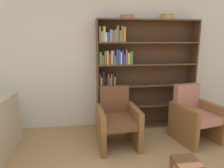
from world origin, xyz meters
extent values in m
cube|color=silver|center=(0.00, 2.66, 1.38)|extent=(12.00, 0.06, 2.75)
cube|color=brown|center=(-0.41, 2.47, 1.03)|extent=(0.03, 0.30, 2.06)
cube|color=brown|center=(1.48, 2.47, 1.03)|extent=(0.02, 0.30, 2.06)
cube|color=brown|center=(0.54, 2.47, 2.04)|extent=(1.86, 0.30, 0.03)
cube|color=brown|center=(0.54, 2.47, 0.01)|extent=(1.86, 0.30, 0.03)
cube|color=#492F1E|center=(0.54, 2.62, 1.03)|extent=(1.86, 0.01, 2.06)
cube|color=white|center=(-0.36, 2.41, 0.15)|extent=(0.02, 0.13, 0.26)
cube|color=#994C99|center=(-0.33, 2.44, 0.13)|extent=(0.04, 0.19, 0.21)
cube|color=red|center=(-0.28, 2.43, 0.14)|extent=(0.04, 0.16, 0.22)
cube|color=#4C756B|center=(-0.23, 2.43, 0.13)|extent=(0.04, 0.17, 0.21)
cube|color=red|center=(-0.20, 2.41, 0.11)|extent=(0.02, 0.14, 0.17)
cube|color=white|center=(-0.16, 2.42, 0.11)|extent=(0.04, 0.15, 0.18)
cube|color=#388C47|center=(-0.12, 2.43, 0.15)|extent=(0.03, 0.17, 0.26)
cube|color=gold|center=(-0.09, 2.43, 0.16)|extent=(0.03, 0.18, 0.27)
cube|color=#4C756B|center=(-0.04, 2.44, 0.14)|extent=(0.04, 0.19, 0.24)
cube|color=red|center=(-0.01, 2.43, 0.15)|extent=(0.02, 0.17, 0.25)
cube|color=black|center=(0.03, 2.43, 0.15)|extent=(0.04, 0.18, 0.26)
cube|color=#334CB2|center=(0.08, 2.41, 0.13)|extent=(0.04, 0.12, 0.22)
cube|color=white|center=(0.11, 2.43, 0.14)|extent=(0.02, 0.17, 0.23)
cube|color=#388C47|center=(0.14, 2.43, 0.12)|extent=(0.02, 0.17, 0.20)
cube|color=white|center=(0.17, 2.44, 0.13)|extent=(0.03, 0.19, 0.22)
cube|color=brown|center=(0.54, 2.47, 0.44)|extent=(1.86, 0.30, 0.03)
cube|color=white|center=(-0.35, 2.44, 0.57)|extent=(0.04, 0.19, 0.23)
cube|color=#334CB2|center=(-0.31, 2.42, 0.55)|extent=(0.04, 0.14, 0.20)
cube|color=black|center=(-0.27, 2.43, 0.54)|extent=(0.02, 0.17, 0.18)
cube|color=black|center=(-0.23, 2.43, 0.59)|extent=(0.04, 0.16, 0.28)
cube|color=white|center=(-0.19, 2.41, 0.57)|extent=(0.03, 0.13, 0.25)
cube|color=#388C47|center=(-0.16, 2.44, 0.57)|extent=(0.02, 0.19, 0.23)
cube|color=#994C99|center=(-0.13, 2.41, 0.56)|extent=(0.02, 0.12, 0.23)
cube|color=red|center=(-0.10, 2.43, 0.55)|extent=(0.03, 0.17, 0.20)
cube|color=gold|center=(-0.07, 2.42, 0.58)|extent=(0.02, 0.15, 0.25)
cube|color=orange|center=(-0.04, 2.40, 0.57)|extent=(0.02, 0.12, 0.24)
cube|color=black|center=(-0.02, 2.44, 0.57)|extent=(0.02, 0.18, 0.23)
cube|color=brown|center=(0.54, 2.47, 0.84)|extent=(1.86, 0.30, 0.02)
cube|color=red|center=(-0.36, 2.44, 0.97)|extent=(0.02, 0.19, 0.24)
cube|color=gold|center=(-0.34, 2.44, 0.93)|extent=(0.02, 0.20, 0.16)
cube|color=black|center=(-0.30, 2.43, 0.99)|extent=(0.04, 0.16, 0.27)
cube|color=black|center=(-0.27, 2.44, 0.94)|extent=(0.02, 0.19, 0.18)
cube|color=black|center=(-0.24, 2.42, 0.94)|extent=(0.02, 0.14, 0.18)
cube|color=red|center=(-0.21, 2.43, 0.96)|extent=(0.03, 0.18, 0.22)
cube|color=#388C47|center=(-0.18, 2.41, 0.93)|extent=(0.02, 0.13, 0.16)
cube|color=orange|center=(-0.15, 2.43, 0.96)|extent=(0.02, 0.17, 0.22)
cube|color=black|center=(-0.13, 2.41, 0.97)|extent=(0.02, 0.14, 0.24)
cube|color=orange|center=(-0.10, 2.41, 0.94)|extent=(0.03, 0.13, 0.18)
cube|color=black|center=(-0.07, 2.41, 0.99)|extent=(0.02, 0.13, 0.28)
cube|color=brown|center=(0.54, 2.47, 1.24)|extent=(1.86, 0.30, 0.02)
cube|color=#388C47|center=(-0.35, 2.43, 1.36)|extent=(0.04, 0.18, 0.22)
cube|color=red|center=(-0.31, 2.42, 1.34)|extent=(0.04, 0.15, 0.17)
cube|color=#388C47|center=(-0.27, 2.41, 1.37)|extent=(0.03, 0.13, 0.24)
cube|color=gold|center=(-0.23, 2.42, 1.38)|extent=(0.03, 0.14, 0.25)
cube|color=red|center=(-0.19, 2.42, 1.35)|extent=(0.03, 0.15, 0.19)
cube|color=#B2A899|center=(-0.15, 2.41, 1.38)|extent=(0.04, 0.13, 0.25)
cube|color=#7F6B4C|center=(-0.11, 2.44, 1.38)|extent=(0.02, 0.20, 0.25)
cube|color=#7F6B4C|center=(-0.09, 2.44, 1.33)|extent=(0.02, 0.19, 0.16)
cube|color=#334CB2|center=(-0.05, 2.42, 1.39)|extent=(0.04, 0.15, 0.26)
cube|color=#334CB2|center=(-0.01, 2.42, 1.38)|extent=(0.03, 0.16, 0.26)
cube|color=white|center=(0.02, 2.43, 1.36)|extent=(0.02, 0.17, 0.22)
cube|color=#334CB2|center=(0.05, 2.41, 1.38)|extent=(0.02, 0.14, 0.26)
cube|color=#334CB2|center=(0.08, 2.43, 1.34)|extent=(0.03, 0.16, 0.18)
cube|color=#994C99|center=(0.12, 2.41, 1.39)|extent=(0.03, 0.13, 0.26)
cube|color=gold|center=(0.16, 2.43, 1.36)|extent=(0.04, 0.18, 0.21)
cube|color=#388C47|center=(0.21, 2.43, 1.37)|extent=(0.04, 0.16, 0.23)
cube|color=brown|center=(0.54, 2.47, 1.64)|extent=(1.86, 0.30, 0.02)
cube|color=#7F6B4C|center=(-0.36, 2.41, 1.79)|extent=(0.03, 0.13, 0.26)
cube|color=#669EB2|center=(-0.32, 2.41, 1.75)|extent=(0.03, 0.14, 0.18)
cube|color=gold|center=(-0.28, 2.41, 1.79)|extent=(0.04, 0.14, 0.26)
cube|color=white|center=(-0.25, 2.42, 1.74)|extent=(0.03, 0.16, 0.16)
cube|color=#334CB2|center=(-0.21, 2.42, 1.74)|extent=(0.04, 0.15, 0.17)
cube|color=#669EB2|center=(-0.16, 2.42, 1.76)|extent=(0.04, 0.15, 0.21)
cube|color=#7F6B4C|center=(-0.11, 2.44, 1.75)|extent=(0.04, 0.20, 0.20)
cube|color=orange|center=(-0.07, 2.42, 1.77)|extent=(0.02, 0.16, 0.22)
cube|color=#7F6B4C|center=(-0.04, 2.41, 1.79)|extent=(0.03, 0.14, 0.28)
cube|color=#388C47|center=(0.00, 2.42, 1.75)|extent=(0.04, 0.15, 0.20)
cube|color=#7F6B4C|center=(0.03, 2.42, 1.79)|extent=(0.03, 0.15, 0.27)
cube|color=orange|center=(0.08, 2.42, 1.78)|extent=(0.04, 0.15, 0.26)
cylinder|color=#C67547|center=(0.14, 2.47, 2.09)|extent=(0.22, 0.22, 0.07)
torus|color=#C67547|center=(0.14, 2.47, 2.12)|extent=(0.24, 0.24, 0.02)
cylinder|color=tan|center=(0.89, 2.47, 2.10)|extent=(0.21, 0.21, 0.10)
torus|color=tan|center=(0.89, 2.47, 2.15)|extent=(0.24, 0.24, 0.02)
cube|color=brown|center=(0.17, 1.46, 0.20)|extent=(0.07, 0.07, 0.40)
cube|color=brown|center=(-0.40, 1.43, 0.20)|extent=(0.07, 0.07, 0.40)
cube|color=brown|center=(0.13, 2.07, 0.20)|extent=(0.07, 0.07, 0.40)
cube|color=brown|center=(-0.44, 2.04, 0.20)|extent=(0.07, 0.07, 0.40)
cube|color=brown|center=(-0.14, 1.75, 0.43)|extent=(0.52, 0.67, 0.12)
cube|color=brown|center=(-0.15, 2.03, 0.69)|extent=(0.49, 0.15, 0.47)
cube|color=brown|center=(0.14, 1.77, 0.32)|extent=(0.12, 0.68, 0.64)
cube|color=brown|center=(-0.41, 1.73, 0.32)|extent=(0.12, 0.68, 0.64)
cube|color=brown|center=(1.56, 1.52, 0.20)|extent=(0.08, 0.08, 0.40)
cube|color=brown|center=(1.00, 1.39, 0.20)|extent=(0.08, 0.08, 0.40)
cube|color=brown|center=(1.42, 2.11, 0.20)|extent=(0.08, 0.08, 0.40)
cube|color=brown|center=(0.86, 1.98, 0.20)|extent=(0.08, 0.08, 0.40)
cube|color=#B2705B|center=(1.21, 1.75, 0.43)|extent=(0.61, 0.73, 0.12)
cube|color=#B2705B|center=(1.15, 2.02, 0.69)|extent=(0.49, 0.22, 0.47)
cube|color=brown|center=(1.48, 1.81, 0.32)|extent=(0.23, 0.68, 0.64)
cube|color=brown|center=(0.94, 1.69, 0.32)|extent=(0.23, 0.68, 0.64)
cube|color=brown|center=(0.63, 0.86, 0.13)|extent=(0.04, 0.04, 0.26)
cube|color=brown|center=(0.51, 0.74, 0.29)|extent=(0.29, 0.29, 0.06)
camera|label=1|loc=(-0.63, -1.20, 1.66)|focal=32.00mm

